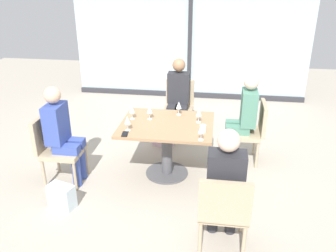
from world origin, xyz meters
name	(u,v)px	position (x,y,z in m)	size (l,w,h in m)	color
ground_plane	(167,173)	(0.00, 0.00, 0.00)	(12.00, 12.00, 0.00)	#A89E8E
window_wall_backdrop	(190,39)	(0.00, 3.20, 1.21)	(4.77, 0.10, 2.70)	#A3B7BC
dining_table_main	(167,137)	(0.00, 0.00, 0.54)	(1.16, 0.95, 0.73)	#997551
chair_side_end	(56,145)	(-1.35, -0.35, 0.50)	(0.50, 0.46, 0.87)	tan
chair_near_window	(179,105)	(0.00, 1.32, 0.50)	(0.46, 0.51, 0.87)	tan
chair_front_right	(224,208)	(0.72, -1.32, 0.50)	(0.46, 0.50, 0.87)	tan
chair_far_right	(250,129)	(1.08, 0.52, 0.50)	(0.50, 0.46, 0.87)	tan
person_side_end	(62,131)	(-1.24, -0.35, 0.70)	(0.39, 0.34, 1.26)	#384C9E
person_near_window	(178,95)	(0.00, 1.21, 0.70)	(0.34, 0.39, 1.26)	#28282D
person_front_right	(225,182)	(0.72, -1.21, 0.70)	(0.34, 0.39, 1.26)	#28282D
person_far_right	(244,114)	(0.98, 0.52, 0.70)	(0.39, 0.34, 1.26)	#4C7F6B
wine_glass_0	(150,110)	(-0.24, 0.10, 0.86)	(0.07, 0.07, 0.18)	silver
wine_glass_1	(201,129)	(0.45, -0.41, 0.86)	(0.07, 0.07, 0.18)	silver
wine_glass_2	(132,109)	(-0.46, 0.08, 0.86)	(0.07, 0.07, 0.18)	silver
wine_glass_3	(199,113)	(0.39, 0.09, 0.86)	(0.07, 0.07, 0.18)	silver
wine_glass_4	(179,105)	(0.11, 0.31, 0.86)	(0.07, 0.07, 0.18)	silver
wine_glass_5	(127,120)	(-0.43, -0.28, 0.86)	(0.07, 0.07, 0.18)	silver
coffee_cup	(203,129)	(0.46, -0.19, 0.78)	(0.08, 0.08, 0.09)	white
cell_phone_on_table	(125,134)	(-0.44, -0.39, 0.73)	(0.07, 0.14, 0.01)	black
handbag_0	(62,196)	(-1.08, -0.88, 0.14)	(0.30, 0.16, 0.28)	silver
handbag_1	(163,138)	(-0.18, 0.79, 0.14)	(0.30, 0.16, 0.28)	beige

